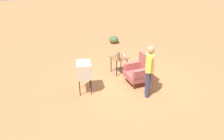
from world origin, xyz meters
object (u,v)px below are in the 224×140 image
Objects in this scene: soda_can_red at (118,57)px; flower_vase at (125,53)px; armchair at (140,70)px; bottle_tall_amber at (119,56)px; tv_on_stand at (84,70)px; person_standing at (149,69)px; soda_can_blue at (118,55)px; side_table at (119,60)px.

flower_vase is (-0.07, 0.32, 0.09)m from soda_can_red.
armchair is 3.53× the size of bottle_tall_amber.
tv_on_stand reaches higher than soda_can_red.
person_standing is at bearing -17.76° from armchair.
tv_on_stand is 2.01m from flower_vase.
flower_vase is (0.09, 0.25, 0.09)m from soda_can_blue.
flower_vase is (-0.21, 0.37, -0.00)m from bottle_tall_amber.
tv_on_stand reaches higher than flower_vase.
soda_can_red is 1.00× the size of soda_can_blue.
tv_on_stand reaches higher than soda_can_blue.
flower_vase is at bearing -179.48° from armchair.
tv_on_stand is 1.82m from soda_can_blue.
armchair is 1.05m from soda_can_red.
person_standing is at bearing -0.02° from side_table.
person_standing reaches higher than armchair.
side_table is 0.63× the size of tv_on_stand.
bottle_tall_amber is 1.13× the size of flower_vase.
tv_on_stand is at bearing -72.58° from bottle_tall_amber.
side_table is at bearing -92.39° from flower_vase.
armchair is at bearing 13.11° from side_table.
soda_can_blue is at bearing -167.22° from armchair.
soda_can_blue is at bearing -179.65° from person_standing.
bottle_tall_amber is 0.34m from soda_can_blue.
soda_can_red is 0.46× the size of flower_vase.
flower_vase is at bearing 110.05° from tv_on_stand.
tv_on_stand is 8.44× the size of soda_can_red.
bottle_tall_amber is (-0.48, 1.52, 0.02)m from tv_on_stand.
bottle_tall_amber reaches higher than flower_vase.
bottle_tall_amber is (0.22, -0.14, 0.25)m from side_table.
side_table is 0.34m from flower_vase.
flower_vase is at bearing 87.61° from side_table.
person_standing is 13.44× the size of soda_can_red.
armchair is 4.00× the size of flower_vase.
person_standing is at bearing -7.43° from flower_vase.
soda_can_blue is at bearing 157.61° from bottle_tall_amber.
bottle_tall_amber is at bearing -22.39° from soda_can_blue.
armchair is at bearing 79.43° from tv_on_stand.
soda_can_red is at bearing -161.54° from armchair.
side_table is at bearing 135.16° from soda_can_red.
armchair is 0.65× the size of person_standing.
person_standing is (1.12, 1.65, 0.16)m from tv_on_stand.
armchair reaches higher than bottle_tall_amber.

